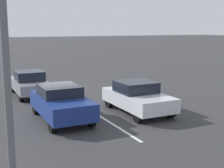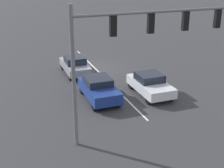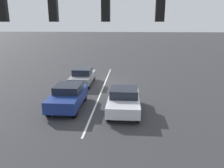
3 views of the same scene
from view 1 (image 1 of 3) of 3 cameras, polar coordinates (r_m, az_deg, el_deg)
The scene contains 5 objects.
ground_plane at distance 20.55m, azimuth -9.84°, elevation -1.12°, with size 240.00×240.00×0.00m, color #333335.
lane_stripe_left_divider at distance 18.47m, azimuth -7.91°, elevation -2.33°, with size 0.12×16.43×0.01m, color silver.
car_navy_midlane_front at distance 13.85m, azimuth -9.32°, elevation -3.31°, with size 1.87×4.10×1.51m.
car_silver_leftlane_front at distance 14.96m, azimuth 4.66°, elevation -2.36°, with size 1.94×4.03×1.47m.
car_gray_midlane_second at distance 19.24m, azimuth -14.86°, elevation 0.18°, with size 1.77×4.10×1.48m.
Camera 1 is at (5.55, 19.37, 4.01)m, focal length 50.00 mm.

